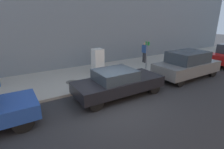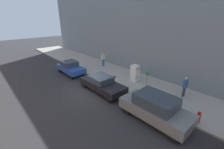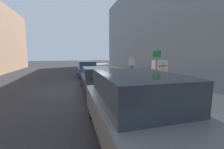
# 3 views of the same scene
# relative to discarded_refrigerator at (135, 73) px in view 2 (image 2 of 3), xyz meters

# --- Properties ---
(ground_plane) EXTENTS (80.00, 80.00, 0.00)m
(ground_plane) POSITION_rel_discarded_refrigerator_xyz_m (4.13, -1.29, -0.96)
(ground_plane) COLOR #28282B
(sidewalk_slab) EXTENTS (4.71, 44.00, 0.14)m
(sidewalk_slab) POSITION_rel_discarded_refrigerator_xyz_m (0.07, -1.29, -0.89)
(sidewalk_slab) COLOR #9E998E
(sidewalk_slab) RESTS_ON ground
(building_facade_near) EXTENTS (1.89, 39.60, 10.51)m
(building_facade_near) POSITION_rel_discarded_refrigerator_xyz_m (-3.22, -1.29, 4.29)
(building_facade_near) COLOR slate
(building_facade_near) RESTS_ON ground
(discarded_refrigerator) EXTENTS (0.67, 0.69, 1.65)m
(discarded_refrigerator) POSITION_rel_discarded_refrigerator_xyz_m (0.00, 0.00, 0.00)
(discarded_refrigerator) COLOR white
(discarded_refrigerator) RESTS_ON sidewalk_slab
(manhole_cover) EXTENTS (0.70, 0.70, 0.02)m
(manhole_cover) POSITION_rel_discarded_refrigerator_xyz_m (0.87, -2.19, -0.82)
(manhole_cover) COLOR #47443F
(manhole_cover) RESTS_ON sidewalk_slab
(street_sign_post) EXTENTS (0.36, 0.07, 2.24)m
(street_sign_post) POSITION_rel_discarded_refrigerator_xyz_m (1.87, 2.67, 0.44)
(street_sign_post) COLOR slate
(street_sign_post) RESTS_ON sidewalk_slab
(fire_hydrant) EXTENTS (0.22, 0.22, 0.79)m
(fire_hydrant) POSITION_rel_discarded_refrigerator_xyz_m (1.99, 6.69, -0.42)
(fire_hydrant) COLOR red
(fire_hydrant) RESTS_ON sidewalk_slab
(pedestrian_walking_far) EXTENTS (0.49, 0.23, 1.69)m
(pedestrian_walking_far) POSITION_rel_discarded_refrigerator_xyz_m (-0.53, 4.67, 0.15)
(pedestrian_walking_far) COLOR #333338
(pedestrian_walking_far) RESTS_ON sidewalk_slab
(pedestrian_standing_near) EXTENTS (0.51, 0.24, 1.77)m
(pedestrian_standing_near) POSITION_rel_discarded_refrigerator_xyz_m (-0.68, -5.86, 0.21)
(pedestrian_standing_near) COLOR #2D5193
(pedestrian_standing_near) RESTS_ON sidewalk_slab
(parked_hatchback_blue) EXTENTS (1.75, 3.91, 1.46)m
(parked_hatchback_blue) POSITION_rel_discarded_refrigerator_xyz_m (3.59, -6.53, -0.22)
(parked_hatchback_blue) COLOR #23479E
(parked_hatchback_blue) RESTS_ON ground
(parked_sedan_dark) EXTENTS (1.82, 4.53, 1.38)m
(parked_sedan_dark) POSITION_rel_discarded_refrigerator_xyz_m (3.59, -0.73, -0.25)
(parked_sedan_dark) COLOR black
(parked_sedan_dark) RESTS_ON ground
(parked_suv_gray) EXTENTS (1.96, 4.51, 1.73)m
(parked_suv_gray) POSITION_rel_discarded_refrigerator_xyz_m (3.59, 4.62, -0.08)
(parked_suv_gray) COLOR slate
(parked_suv_gray) RESTS_ON ground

